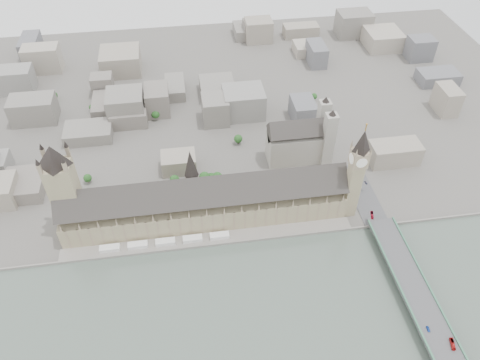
{
  "coord_description": "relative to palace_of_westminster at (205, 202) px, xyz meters",
  "views": [
    {
      "loc": [
        -12.8,
        -288.04,
        337.41
      ],
      "look_at": [
        36.95,
        44.68,
        23.26
      ],
      "focal_mm": 35.0,
      "sensor_mm": 36.0,
      "label": 1
    }
  ],
  "objects": [
    {
      "name": "westminster_abbey",
      "position": [
        110.92,
        75.3,
        2.38
      ],
      "size": [
        68.0,
        36.0,
        64.0
      ],
      "color": "gray",
      "rests_on": "ground"
    },
    {
      "name": "park_trees",
      "position": [
        -10.0,
        40.3,
        -15.21
      ],
      "size": [
        110.0,
        30.0,
        15.0
      ],
      "primitive_type": null,
      "color": "#194318",
      "rests_on": "ground"
    },
    {
      "name": "car_blue",
      "position": [
        156.44,
        -148.21,
        -11.64
      ],
      "size": [
        2.29,
        4.94,
        1.64
      ],
      "primitive_type": "imported",
      "rotation": [
        0.0,
        0.0,
        -0.08
      ],
      "color": "#183F9E",
      "rests_on": "westminster_bridge"
    },
    {
      "name": "ground",
      "position": [
        0.0,
        -19.7,
        -22.71
      ],
      "size": [
        900.0,
        900.0,
        0.0
      ],
      "primitive_type": "plane",
      "color": "#595651",
      "rests_on": "ground"
    },
    {
      "name": "city_skyline_inland",
      "position": [
        0.0,
        225.3,
        -3.71
      ],
      "size": [
        720.0,
        360.0,
        38.0
      ],
      "primitive_type": null,
      "color": "gray",
      "rests_on": "ground"
    },
    {
      "name": "red_bus_north",
      "position": [
        155.24,
        -29.19,
        -11.13
      ],
      "size": [
        4.63,
        9.79,
        2.66
      ],
      "primitive_type": "imported",
      "rotation": [
        0.0,
        0.0,
        -0.26
      ],
      "color": "red",
      "rests_on": "westminster_bridge"
    },
    {
      "name": "car_approach",
      "position": [
        165.24,
        14.6,
        -11.74
      ],
      "size": [
        2.9,
        5.21,
        1.43
      ],
      "primitive_type": "imported",
      "rotation": [
        0.0,
        0.0,
        0.19
      ],
      "color": "gray",
      "rests_on": "westminster_bridge"
    },
    {
      "name": "red_bus_south",
      "position": [
        168.6,
        -162.6,
        -11.09
      ],
      "size": [
        4.56,
        10.09,
        2.74
      ],
      "primitive_type": "imported",
      "rotation": [
        0.0,
        0.0,
        -0.24
      ],
      "color": "red",
      "rests_on": "westminster_bridge"
    },
    {
      "name": "river_terrace",
      "position": [
        0.0,
        -27.2,
        -21.71
      ],
      "size": [
        270.0,
        15.0,
        2.0
      ],
      "primitive_type": "cube",
      "color": "gray",
      "rests_on": "ground"
    },
    {
      "name": "central_tower",
      "position": [
        -10.0,
        6.3,
        35.21
      ],
      "size": [
        13.0,
        13.0,
        48.0
      ],
      "color": "gray",
      "rests_on": "ground"
    },
    {
      "name": "embankment_wall",
      "position": [
        0.0,
        -34.7,
        -21.21
      ],
      "size": [
        600.0,
        1.5,
        3.0
      ],
      "primitive_type": "cube",
      "color": "gray",
      "rests_on": "ground"
    },
    {
      "name": "terrace_tents",
      "position": [
        -40.0,
        -26.7,
        -18.71
      ],
      "size": [
        118.0,
        7.0,
        4.0
      ],
      "color": "white",
      "rests_on": "river_terrace"
    },
    {
      "name": "westminster_bridge",
      "position": [
        162.0,
        -107.2,
        -17.58
      ],
      "size": [
        25.0,
        325.0,
        10.25
      ],
      "primitive_type": "cube",
      "color": "#474749",
      "rests_on": "ground"
    },
    {
      "name": "palace_of_westminster",
      "position": [
        0.0,
        0.0,
        0.0
      ],
      "size": [
        265.0,
        40.73,
        55.44
      ],
      "color": "gray",
      "rests_on": "ground"
    },
    {
      "name": "bridge_parapets",
      "position": [
        162.0,
        -151.7,
        -11.88
      ],
      "size": [
        25.0,
        235.0,
        1.15
      ],
      "primitive_type": null,
      "color": "#3F7358",
      "rests_on": "westminster_bridge"
    },
    {
      "name": "elizabeth_tower",
      "position": [
        138.0,
        -11.7,
        35.38
      ],
      "size": [
        17.0,
        17.0,
        107.5
      ],
      "color": "gray",
      "rests_on": "ground"
    },
    {
      "name": "victoria_tower",
      "position": [
        -122.0,
        6.3,
        32.5
      ],
      "size": [
        30.0,
        30.0,
        100.0
      ],
      "color": "gray",
      "rests_on": "ground"
    }
  ]
}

